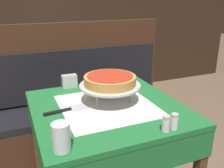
# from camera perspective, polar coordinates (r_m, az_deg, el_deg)

# --- Properties ---
(dining_table_front) EXTENTS (0.83, 0.83, 0.77)m
(dining_table_front) POSITION_cam_1_polar(r_m,az_deg,el_deg) (1.48, -1.11, -8.79)
(dining_table_front) COLOR #1E6B33
(dining_table_front) RESTS_ON ground_plane
(dining_table_rear) EXTENTS (0.70, 0.70, 0.77)m
(dining_table_rear) POSITION_cam_1_polar(r_m,az_deg,el_deg) (2.93, -12.23, 5.27)
(dining_table_rear) COLOR #194799
(dining_table_rear) RESTS_ON ground_plane
(booth_bench) EXTENTS (1.66, 0.44, 1.15)m
(booth_bench) POSITION_cam_1_polar(r_m,az_deg,el_deg) (2.24, -7.72, -7.57)
(booth_bench) COLOR #3D2316
(booth_bench) RESTS_ON ground_plane
(back_wall_panel) EXTENTS (6.00, 0.04, 2.40)m
(back_wall_panel) POSITION_cam_1_polar(r_m,az_deg,el_deg) (3.39, -15.25, 16.26)
(back_wall_panel) COLOR black
(back_wall_panel) RESTS_ON ground_plane
(pizza_pan_stand) EXTENTS (0.35, 0.35, 0.11)m
(pizza_pan_stand) POSITION_cam_1_polar(r_m,az_deg,el_deg) (1.44, -0.46, -0.47)
(pizza_pan_stand) COLOR #ADADB2
(pizza_pan_stand) RESTS_ON dining_table_front
(deep_dish_pizza) EXTENTS (0.30, 0.30, 0.05)m
(deep_dish_pizza) POSITION_cam_1_polar(r_m,az_deg,el_deg) (1.43, -0.47, 0.95)
(deep_dish_pizza) COLOR #C68E47
(deep_dish_pizza) RESTS_ON pizza_pan_stand
(pizza_server) EXTENTS (0.25, 0.09, 0.01)m
(pizza_server) POSITION_cam_1_polar(r_m,az_deg,el_deg) (1.39, -10.06, -5.81)
(pizza_server) COLOR #BCBCC1
(pizza_server) RESTS_ON dining_table_front
(water_glass_near) EXTENTS (0.08, 0.08, 0.12)m
(water_glass_near) POSITION_cam_1_polar(r_m,az_deg,el_deg) (1.04, -11.53, -11.84)
(water_glass_near) COLOR silver
(water_glass_near) RESTS_ON dining_table_front
(salt_shaker) EXTENTS (0.04, 0.04, 0.08)m
(salt_shaker) POSITION_cam_1_polar(r_m,az_deg,el_deg) (1.18, 12.22, -8.86)
(salt_shaker) COLOR silver
(salt_shaker) RESTS_ON dining_table_front
(pepper_shaker) EXTENTS (0.04, 0.04, 0.08)m
(pepper_shaker) POSITION_cam_1_polar(r_m,az_deg,el_deg) (1.21, 14.04, -8.38)
(pepper_shaker) COLOR silver
(pepper_shaker) RESTS_ON dining_table_front
(napkin_holder) EXTENTS (0.10, 0.05, 0.09)m
(napkin_holder) POSITION_cam_1_polar(r_m,az_deg,el_deg) (1.71, -9.71, 0.60)
(napkin_holder) COLOR #B2B2B7
(napkin_holder) RESTS_ON dining_table_front
(condiment_caddy) EXTENTS (0.14, 0.14, 0.16)m
(condiment_caddy) POSITION_cam_1_polar(r_m,az_deg,el_deg) (2.99, -10.82, 8.62)
(condiment_caddy) COLOR black
(condiment_caddy) RESTS_ON dining_table_rear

